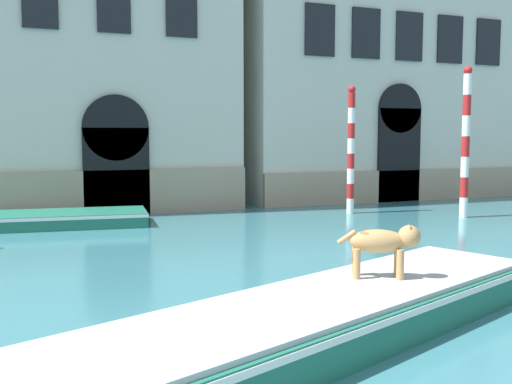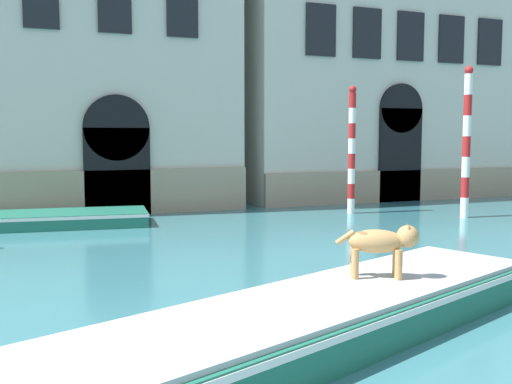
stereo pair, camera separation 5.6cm
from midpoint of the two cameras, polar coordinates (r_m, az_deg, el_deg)
name	(u,v)px [view 1 (the left image)]	position (r m, az deg, el deg)	size (l,w,h in m)	color
boat_foreground	(298,324)	(7.13, 3.79, -12.42)	(8.82, 4.87, 0.55)	#1E6651
dog_on_deck	(384,242)	(8.29, 11.88, -4.70)	(1.03, 0.65, 0.74)	tan
boat_moored_near_palazzo	(59,219)	(17.08, -18.33, -2.42)	(4.85, 2.46, 0.38)	#1E6651
mooring_pole_0	(351,149)	(18.92, 8.95, 4.02)	(0.23, 0.23, 3.98)	white
mooring_pole_1	(466,142)	(18.79, 19.25, 4.52)	(0.25, 0.25, 4.47)	white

